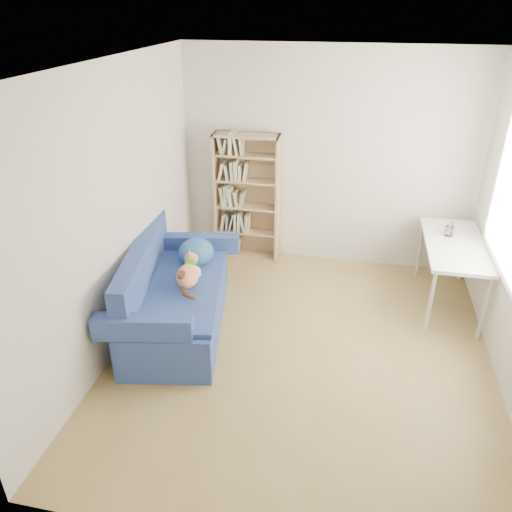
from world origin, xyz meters
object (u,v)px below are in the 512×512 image
at_px(sofa, 175,296).
at_px(desk, 454,249).
at_px(pen_cup, 449,230).
at_px(bookshelf, 247,203).

relative_size(sofa, desk, 1.49).
distance_m(desk, pen_cup, 0.23).
height_order(bookshelf, desk, bookshelf).
bearing_deg(sofa, desk, 8.76).
xyz_separation_m(sofa, bookshelf, (0.38, 1.65, 0.40)).
height_order(sofa, pen_cup, pen_cup).
xyz_separation_m(desk, pen_cup, (-0.05, 0.18, 0.13)).
height_order(sofa, bookshelf, bookshelf).
relative_size(sofa, pen_cup, 11.19).
bearing_deg(pen_cup, sofa, -157.25).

